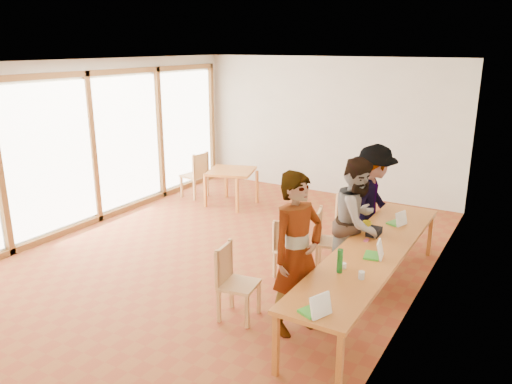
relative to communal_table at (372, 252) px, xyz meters
The scene contains 24 objects.
ground 2.63m from the communal_table, behind, with size 8.00×8.00×0.00m, color brown.
wall_back 5.15m from the communal_table, 119.45° to the left, with size 6.00×0.10×3.00m, color beige.
wall_right 1.03m from the communal_table, 40.55° to the left, with size 0.10×8.00×3.00m, color beige.
window_wall 5.53m from the communal_table, behind, with size 0.10×8.00×3.00m, color white.
ceiling 3.44m from the communal_table, behind, with size 6.00×8.00×0.04m, color white.
communal_table is the anchor object (origin of this frame).
side_table 4.59m from the communal_table, 146.28° to the left, with size 0.90×0.90×0.75m.
chair_near 1.82m from the communal_table, 138.52° to the right, with size 0.49×0.49×0.50m.
chair_mid 1.29m from the communal_table, behind, with size 0.53×0.53×0.46m.
chair_far 1.12m from the communal_table, 145.05° to the left, with size 0.53×0.53×0.49m.
chair_empty 2.10m from the communal_table, 118.71° to the left, with size 0.50×0.50×0.46m.
chair_spare 5.40m from the communal_table, 151.16° to the left, with size 0.53×0.53×0.53m.
person_near 1.22m from the communal_table, 117.18° to the right, with size 0.70×0.46×1.93m, color gray.
person_mid 0.62m from the communal_table, 128.67° to the left, with size 0.88×0.68×1.80m, color gray.
person_far 1.48m from the communal_table, 108.05° to the left, with size 1.17×0.67×1.81m, color gray.
laptop_near 1.82m from the communal_table, 88.77° to the right, with size 0.31×0.32×0.22m.
laptop_mid 0.27m from the communal_table, 62.71° to the right, with size 0.26×0.28×0.21m.
laptop_far 1.07m from the communal_table, 87.89° to the left, with size 0.27×0.29×0.20m.
yellow_mug 0.76m from the communal_table, 113.86° to the left, with size 0.13×0.13×0.10m, color yellow.
green_bottle 0.87m from the communal_table, 97.73° to the right, with size 0.07×0.07×0.28m, color #1A6A25.
clear_glass 0.90m from the communal_table, 79.78° to the right, with size 0.07×0.07×0.09m, color silver.
condiment_cup 0.73m from the communal_table, 99.44° to the right, with size 0.08×0.08×0.06m, color white.
pink_phone 0.28m from the communal_table, 123.81° to the left, with size 0.05×0.10×0.01m, color #BB4273.
black_pouch 0.52m from the communal_table, 105.62° to the left, with size 0.16×0.26×0.09m, color black.
Camera 1 is at (4.20, -6.22, 3.25)m, focal length 35.00 mm.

